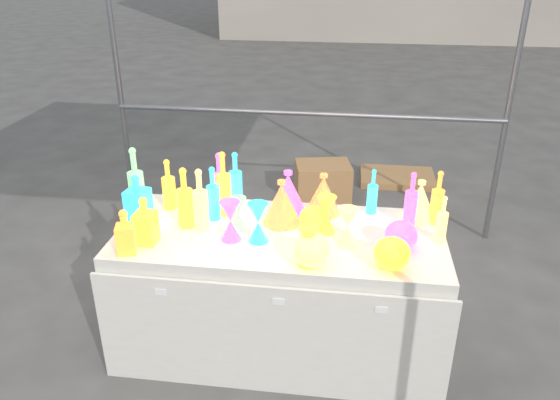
# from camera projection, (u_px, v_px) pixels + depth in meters

# --- Properties ---
(ground) EXTENTS (80.00, 80.00, 0.00)m
(ground) POSITION_uv_depth(u_px,v_px,m) (280.00, 340.00, 3.33)
(ground) COLOR #66635E
(ground) RESTS_ON ground
(display_table) EXTENTS (1.84, 0.83, 0.75)m
(display_table) POSITION_uv_depth(u_px,v_px,m) (280.00, 290.00, 3.16)
(display_table) COLOR silver
(display_table) RESTS_ON ground
(cardboard_box_closed) EXTENTS (0.56, 0.45, 0.36)m
(cardboard_box_closed) POSITION_uv_depth(u_px,v_px,m) (323.00, 182.00, 5.07)
(cardboard_box_closed) COLOR #AF7F4F
(cardboard_box_closed) RESTS_ON ground
(cardboard_box_flat) EXTENTS (0.74, 0.53, 0.06)m
(cardboard_box_flat) POSITION_uv_depth(u_px,v_px,m) (397.00, 178.00, 5.55)
(cardboard_box_flat) COLOR #AF7F4F
(cardboard_box_flat) RESTS_ON ground
(bottle_0) EXTENTS (0.10, 0.10, 0.31)m
(bottle_0) POSITION_uv_depth(u_px,v_px,m) (168.00, 184.00, 3.23)
(bottle_0) COLOR red
(bottle_0) RESTS_ON display_table
(bottle_1) EXTENTS (0.09, 0.09, 0.34)m
(bottle_1) POSITION_uv_depth(u_px,v_px,m) (235.00, 179.00, 3.25)
(bottle_1) COLOR #188017
(bottle_1) RESTS_ON display_table
(bottle_2) EXTENTS (0.11, 0.11, 0.39)m
(bottle_2) POSITION_uv_depth(u_px,v_px,m) (223.00, 184.00, 3.13)
(bottle_2) COLOR yellow
(bottle_2) RESTS_ON display_table
(bottle_3) EXTENTS (0.11, 0.11, 0.36)m
(bottle_3) POSITION_uv_depth(u_px,v_px,m) (220.00, 181.00, 3.21)
(bottle_3) COLOR blue
(bottle_3) RESTS_ON display_table
(bottle_4) EXTENTS (0.11, 0.11, 0.36)m
(bottle_4) POSITION_uv_depth(u_px,v_px,m) (200.00, 200.00, 2.97)
(bottle_4) COLOR #168D78
(bottle_4) RESTS_ON display_table
(bottle_5) EXTENTS (0.10, 0.10, 0.42)m
(bottle_5) POSITION_uv_depth(u_px,v_px,m) (136.00, 182.00, 3.12)
(bottle_5) COLOR #B323A5
(bottle_5) RESTS_ON display_table
(bottle_6) EXTENTS (0.11, 0.11, 0.35)m
(bottle_6) POSITION_uv_depth(u_px,v_px,m) (185.00, 197.00, 3.01)
(bottle_6) COLOR red
(bottle_6) RESTS_ON display_table
(bottle_7) EXTENTS (0.10, 0.10, 0.32)m
(bottle_7) POSITION_uv_depth(u_px,v_px,m) (213.00, 193.00, 3.09)
(bottle_7) COLOR #188017
(bottle_7) RESTS_ON display_table
(decanter_0) EXTENTS (0.11, 0.11, 0.27)m
(decanter_0) POSITION_uv_depth(u_px,v_px,m) (145.00, 220.00, 2.85)
(decanter_0) COLOR red
(decanter_0) RESTS_ON display_table
(decanter_1) EXTENTS (0.12, 0.12, 0.24)m
(decanter_1) POSITION_uv_depth(u_px,v_px,m) (125.00, 231.00, 2.77)
(decanter_1) COLOR yellow
(decanter_1) RESTS_ON display_table
(decanter_2) EXTENTS (0.14, 0.14, 0.29)m
(decanter_2) POSITION_uv_depth(u_px,v_px,m) (138.00, 199.00, 3.06)
(decanter_2) COLOR #188017
(decanter_2) RESTS_ON display_table
(hourglass_0) EXTENTS (0.14, 0.14, 0.21)m
(hourglass_0) POSITION_uv_depth(u_px,v_px,m) (308.00, 246.00, 2.67)
(hourglass_0) COLOR yellow
(hourglass_0) RESTS_ON display_table
(hourglass_1) EXTENTS (0.14, 0.14, 0.22)m
(hourglass_1) POSITION_uv_depth(u_px,v_px,m) (230.00, 221.00, 2.90)
(hourglass_1) COLOR blue
(hourglass_1) RESTS_ON display_table
(hourglass_2) EXTENTS (0.11, 0.11, 0.21)m
(hourglass_2) POSITION_uv_depth(u_px,v_px,m) (347.00, 227.00, 2.84)
(hourglass_2) COLOR #168D78
(hourglass_2) RESTS_ON display_table
(hourglass_3) EXTENTS (0.10, 0.10, 0.19)m
(hourglass_3) POSITION_uv_depth(u_px,v_px,m) (238.00, 214.00, 3.00)
(hourglass_3) COLOR #B323A5
(hourglass_3) RESTS_ON display_table
(hourglass_4) EXTENTS (0.13, 0.13, 0.21)m
(hourglass_4) POSITION_uv_depth(u_px,v_px,m) (326.00, 214.00, 2.97)
(hourglass_4) COLOR red
(hourglass_4) RESTS_ON display_table
(hourglass_5) EXTENTS (0.12, 0.12, 0.22)m
(hourglass_5) POSITION_uv_depth(u_px,v_px,m) (258.00, 222.00, 2.88)
(hourglass_5) COLOR #188017
(hourglass_5) RESTS_ON display_table
(globe_0) EXTENTS (0.22, 0.22, 0.15)m
(globe_0) POSITION_uv_depth(u_px,v_px,m) (392.00, 255.00, 2.65)
(globe_0) COLOR red
(globe_0) RESTS_ON display_table
(globe_1) EXTENTS (0.21, 0.21, 0.15)m
(globe_1) POSITION_uv_depth(u_px,v_px,m) (311.00, 251.00, 2.68)
(globe_1) COLOR #168D78
(globe_1) RESTS_ON display_table
(globe_2) EXTENTS (0.17, 0.17, 0.12)m
(globe_2) POSITION_uv_depth(u_px,v_px,m) (313.00, 219.00, 3.02)
(globe_2) COLOR yellow
(globe_2) RESTS_ON display_table
(globe_3) EXTENTS (0.22, 0.22, 0.14)m
(globe_3) POSITION_uv_depth(u_px,v_px,m) (401.00, 237.00, 2.82)
(globe_3) COLOR blue
(globe_3) RESTS_ON display_table
(lampshade_0) EXTENTS (0.24, 0.24, 0.26)m
(lampshade_0) POSITION_uv_depth(u_px,v_px,m) (282.00, 202.00, 3.06)
(lampshade_0) COLOR yellow
(lampshade_0) RESTS_ON display_table
(lampshade_1) EXTENTS (0.27, 0.27, 0.25)m
(lampshade_1) POSITION_uv_depth(u_px,v_px,m) (323.00, 194.00, 3.18)
(lampshade_1) COLOR yellow
(lampshade_1) RESTS_ON display_table
(lampshade_2) EXTENTS (0.23, 0.23, 0.27)m
(lampshade_2) POSITION_uv_depth(u_px,v_px,m) (288.00, 192.00, 3.17)
(lampshade_2) COLOR blue
(lampshade_2) RESTS_ON display_table
(lampshade_3) EXTENTS (0.21, 0.21, 0.24)m
(lampshade_3) POSITION_uv_depth(u_px,v_px,m) (420.00, 200.00, 3.11)
(lampshade_3) COLOR #168D78
(lampshade_3) RESTS_ON display_table
(bottle_8) EXTENTS (0.07, 0.07, 0.28)m
(bottle_8) POSITION_uv_depth(u_px,v_px,m) (373.00, 191.00, 3.17)
(bottle_8) COLOR #188017
(bottle_8) RESTS_ON display_table
(bottle_9) EXTENTS (0.09, 0.09, 0.32)m
(bottle_9) POSITION_uv_depth(u_px,v_px,m) (438.00, 197.00, 3.05)
(bottle_9) COLOR yellow
(bottle_9) RESTS_ON display_table
(bottle_10) EXTENTS (0.08, 0.08, 0.32)m
(bottle_10) POSITION_uv_depth(u_px,v_px,m) (411.00, 199.00, 3.02)
(bottle_10) COLOR blue
(bottle_10) RESTS_ON display_table
(bottle_11) EXTENTS (0.07, 0.07, 0.27)m
(bottle_11) POSITION_uv_depth(u_px,v_px,m) (442.00, 219.00, 2.86)
(bottle_11) COLOR #168D78
(bottle_11) RESTS_ON display_table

